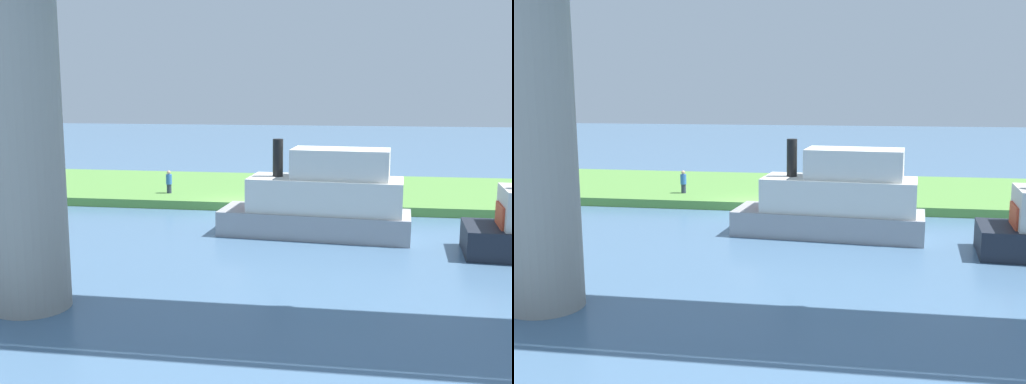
{
  "view_description": "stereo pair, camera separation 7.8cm",
  "coord_description": "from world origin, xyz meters",
  "views": [
    {
      "loc": [
        -6.01,
        32.85,
        6.83
      ],
      "look_at": [
        -1.66,
        5.0,
        2.0
      ],
      "focal_mm": 42.64,
      "sensor_mm": 36.0,
      "label": 1
    },
    {
      "loc": [
        -6.09,
        32.84,
        6.83
      ],
      "look_at": [
        -1.66,
        5.0,
        2.0
      ],
      "focal_mm": 42.64,
      "sensor_mm": 36.0,
      "label": 2
    }
  ],
  "objects": [
    {
      "name": "grassy_bank",
      "position": [
        0.0,
        -6.0,
        0.25
      ],
      "size": [
        80.0,
        12.0,
        0.5
      ],
      "primitive_type": "cube",
      "color": "#5B9342",
      "rests_on": "ground"
    },
    {
      "name": "bridge_pylon",
      "position": [
        3.79,
        15.82,
        5.33
      ],
      "size": [
        2.39,
        2.39,
        10.66
      ],
      "primitive_type": "cylinder",
      "color": "#9E998E",
      "rests_on": "ground"
    },
    {
      "name": "skiff_small",
      "position": [
        -4.72,
        4.91,
        1.66
      ],
      "size": [
        9.01,
        3.66,
        4.49
      ],
      "color": "#99999E",
      "rests_on": "ground"
    },
    {
      "name": "mooring_post",
      "position": [
        -4.92,
        -1.75,
        0.88
      ],
      "size": [
        0.2,
        0.2,
        0.76
      ],
      "primitive_type": "cylinder",
      "color": "brown",
      "rests_on": "grassy_bank"
    },
    {
      "name": "ground_plane",
      "position": [
        0.0,
        0.0,
        0.0
      ],
      "size": [
        160.0,
        160.0,
        0.0
      ],
      "primitive_type": "plane",
      "color": "#4C7093"
    },
    {
      "name": "person_on_bank",
      "position": [
        4.88,
        -2.45,
        1.2
      ],
      "size": [
        0.43,
        0.43,
        1.39
      ],
      "color": "#2D334C",
      "rests_on": "grassy_bank"
    }
  ]
}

